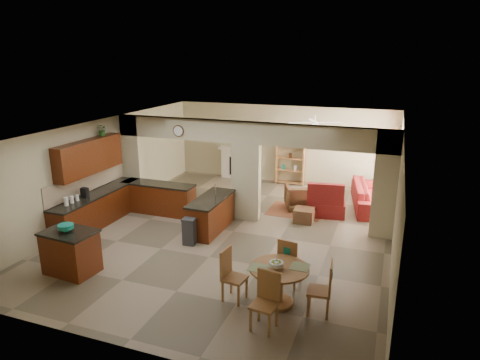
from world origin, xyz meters
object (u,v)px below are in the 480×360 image
(dining_table, at_px, (279,280))
(armchair, at_px, (299,197))
(sofa, at_px, (371,196))
(kitchen_island, at_px, (71,252))

(dining_table, bearing_deg, armchair, 98.42)
(sofa, bearing_deg, armchair, 102.60)
(kitchen_island, xyz_separation_m, sofa, (5.79, 6.46, -0.10))
(armchair, bearing_deg, sofa, -179.92)
(kitchen_island, bearing_deg, armchair, 60.76)
(sofa, bearing_deg, dining_table, 158.39)
(armchair, bearing_deg, dining_table, 76.04)
(kitchen_island, distance_m, sofa, 8.68)
(dining_table, distance_m, sofa, 6.25)
(dining_table, relative_size, armchair, 1.34)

